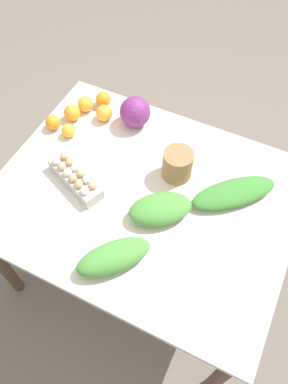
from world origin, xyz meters
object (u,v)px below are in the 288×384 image
(egg_carton, at_px, (75,177))
(greens_bunch_chard, at_px, (114,257))
(cabbage_purple, at_px, (135,112))
(orange_0, at_px, (72,113))
(paper_bag, at_px, (177,164))
(greens_bunch_beet_tops, at_px, (234,193))
(orange_2, at_px, (53,123))
(orange_3, at_px, (85,104))
(greens_bunch_dandelion, at_px, (160,209))
(orange_4, at_px, (103,99))
(orange_1, at_px, (104,113))
(orange_5, at_px, (69,131))

(egg_carton, xyz_separation_m, greens_bunch_chard, (0.33, -0.26, 0.01))
(cabbage_purple, bearing_deg, orange_0, -159.43)
(cabbage_purple, distance_m, paper_bag, 0.37)
(greens_bunch_beet_tops, xyz_separation_m, orange_2, (-0.93, 0.00, 0.00))
(egg_carton, distance_m, orange_3, 0.46)
(egg_carton, relative_size, orange_2, 4.23)
(egg_carton, distance_m, greens_bunch_chard, 0.42)
(greens_bunch_dandelion, bearing_deg, greens_bunch_beet_tops, 41.62)
(greens_bunch_beet_tops, bearing_deg, paper_bag, 178.35)
(greens_bunch_beet_tops, xyz_separation_m, orange_3, (-0.85, 0.18, 0.01))
(greens_bunch_chard, xyz_separation_m, orange_4, (-0.47, 0.75, -0.01))
(paper_bag, distance_m, orange_1, 0.49)
(greens_bunch_chard, xyz_separation_m, orange_5, (-0.52, 0.49, -0.01))
(egg_carton, distance_m, paper_bag, 0.45)
(egg_carton, relative_size, orange_1, 3.77)
(orange_0, height_order, orange_1, same)
(greens_bunch_dandelion, bearing_deg, paper_bag, 95.65)
(egg_carton, height_order, orange_5, egg_carton)
(greens_bunch_beet_tops, bearing_deg, orange_4, 162.18)
(cabbage_purple, height_order, paper_bag, cabbage_purple)
(orange_2, xyz_separation_m, orange_3, (0.08, 0.18, 0.00))
(cabbage_purple, distance_m, orange_1, 0.16)
(cabbage_purple, distance_m, orange_0, 0.32)
(orange_4, xyz_separation_m, orange_5, (-0.05, -0.26, -0.01))
(orange_4, distance_m, orange_5, 0.26)
(orange_0, bearing_deg, cabbage_purple, 20.57)
(cabbage_purple, bearing_deg, orange_5, -139.35)
(orange_2, distance_m, orange_4, 0.29)
(cabbage_purple, xyz_separation_m, greens_bunch_beet_tops, (0.58, -0.21, -0.04))
(egg_carton, relative_size, orange_0, 3.78)
(orange_1, xyz_separation_m, orange_4, (-0.05, 0.09, -0.00))
(paper_bag, relative_size, greens_bunch_dandelion, 0.52)
(paper_bag, distance_m, greens_bunch_beet_tops, 0.27)
(orange_3, xyz_separation_m, orange_4, (0.06, 0.07, -0.00))
(orange_1, relative_size, orange_4, 1.06)
(greens_bunch_beet_tops, xyz_separation_m, orange_4, (-0.79, 0.25, 0.01))
(orange_3, bearing_deg, orange_1, -7.44)
(orange_2, relative_size, orange_5, 1.10)
(orange_2, relative_size, orange_4, 0.95)
(orange_2, distance_m, orange_5, 0.10)
(greens_bunch_chard, relative_size, orange_0, 3.61)
(paper_bag, distance_m, orange_2, 0.66)
(orange_1, xyz_separation_m, orange_5, (-0.10, -0.17, -0.01))
(orange_3, bearing_deg, orange_0, -107.79)
(greens_bunch_chard, height_order, orange_4, greens_bunch_chard)
(orange_0, height_order, orange_3, orange_0)
(greens_bunch_beet_tops, bearing_deg, greens_bunch_chard, -122.78)
(paper_bag, xyz_separation_m, orange_4, (-0.52, 0.25, -0.03))
(orange_0, xyz_separation_m, orange_5, (0.04, -0.11, -0.01))
(paper_bag, xyz_separation_m, orange_5, (-0.56, -0.01, -0.04))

